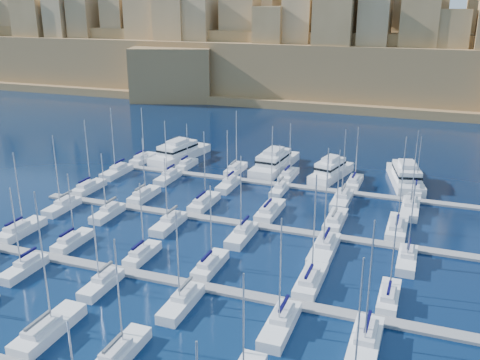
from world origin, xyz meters
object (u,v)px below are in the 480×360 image
at_px(motor_yacht_a, 179,152).
at_px(motor_yacht_d, 406,176).
at_px(motor_yacht_b, 274,162).
at_px(motor_yacht_c, 331,170).
at_px(sailboat_2, 48,329).

relative_size(motor_yacht_a, motor_yacht_d, 1.03).
bearing_deg(motor_yacht_d, motor_yacht_b, 179.22).
height_order(motor_yacht_a, motor_yacht_d, same).
height_order(motor_yacht_a, motor_yacht_c, same).
bearing_deg(motor_yacht_d, motor_yacht_c, -174.39).
bearing_deg(motor_yacht_a, motor_yacht_c, -2.84).
height_order(sailboat_2, motor_yacht_a, sailboat_2).
bearing_deg(motor_yacht_d, motor_yacht_a, 179.64).
relative_size(sailboat_2, motor_yacht_b, 0.93).
distance_m(motor_yacht_c, motor_yacht_d, 15.60).
distance_m(sailboat_2, motor_yacht_c, 71.24).
xyz_separation_m(sailboat_2, motor_yacht_a, (-18.17, 70.41, 0.94)).
bearing_deg(motor_yacht_c, motor_yacht_d, 5.61).
bearing_deg(sailboat_2, motor_yacht_d, 63.53).
bearing_deg(sailboat_2, motor_yacht_a, 104.47).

